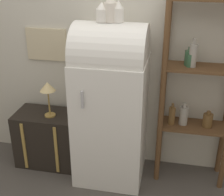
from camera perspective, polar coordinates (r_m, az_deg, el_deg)
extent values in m
plane|color=#4C4742|center=(3.19, -1.16, -16.14)|extent=(12.00, 12.00, 0.00)
cube|color=beige|center=(3.06, 1.02, 10.82)|extent=(7.00, 0.05, 2.70)
cube|color=#C6B793|center=(3.26, -11.86, 9.55)|extent=(0.42, 0.02, 0.32)
cube|color=white|center=(3.03, -0.22, -4.14)|extent=(0.66, 0.60, 1.24)
cylinder|color=white|center=(2.77, -0.24, 7.98)|extent=(0.64, 0.57, 0.57)
cylinder|color=#B7B7BC|center=(2.64, -5.47, -0.32)|extent=(0.02, 0.02, 0.16)
cube|color=black|center=(3.45, -11.68, -7.17)|extent=(0.63, 0.39, 0.59)
cube|color=#AD8942|center=(3.36, -15.77, -8.52)|extent=(0.03, 0.01, 0.53)
cube|color=#AD8942|center=(3.23, -10.16, -9.40)|extent=(0.03, 0.01, 0.53)
cylinder|color=brown|center=(2.86, 9.11, -0.39)|extent=(0.05, 0.05, 1.77)
cylinder|color=brown|center=(3.10, 9.39, 1.60)|extent=(0.05, 0.05, 1.77)
cube|color=brown|center=(3.12, 14.59, -4.97)|extent=(0.65, 0.29, 0.02)
cube|color=brown|center=(2.88, 15.83, 5.31)|extent=(0.65, 0.29, 0.02)
cylinder|color=#335B3D|center=(2.88, 13.96, 7.11)|extent=(0.09, 0.09, 0.13)
cylinder|color=#335B3D|center=(2.86, 14.13, 8.68)|extent=(0.03, 0.03, 0.03)
cylinder|color=#335B3D|center=(2.84, 14.05, 6.67)|extent=(0.06, 0.06, 0.11)
cylinder|color=#335B3D|center=(2.82, 14.20, 8.05)|extent=(0.02, 0.02, 0.03)
cylinder|color=#9E998E|center=(2.83, 14.57, 7.50)|extent=(0.07, 0.07, 0.20)
cylinder|color=#9E998E|center=(2.80, 14.85, 9.97)|extent=(0.03, 0.03, 0.05)
cylinder|color=brown|center=(3.10, 17.10, -3.94)|extent=(0.09, 0.09, 0.13)
cylinder|color=brown|center=(3.06, 17.29, -2.59)|extent=(0.04, 0.04, 0.03)
cylinder|color=#9E998E|center=(3.07, 12.96, -3.17)|extent=(0.08, 0.08, 0.18)
cylinder|color=#9E998E|center=(3.02, 13.16, -1.28)|extent=(0.03, 0.03, 0.05)
cylinder|color=brown|center=(3.05, 10.88, -3.22)|extent=(0.06, 0.06, 0.18)
cylinder|color=brown|center=(3.00, 11.05, -1.38)|extent=(0.03, 0.03, 0.04)
cylinder|color=white|center=(2.70, -1.85, 14.88)|extent=(0.10, 0.10, 0.11)
cone|color=white|center=(2.69, -1.88, 16.62)|extent=(0.08, 0.08, 0.06)
cylinder|color=silver|center=(2.70, -0.14, 15.41)|extent=(0.11, 0.11, 0.16)
cylinder|color=white|center=(2.69, 1.18, 14.92)|extent=(0.09, 0.09, 0.12)
cone|color=white|center=(2.67, 1.20, 16.81)|extent=(0.08, 0.08, 0.06)
cylinder|color=#AD8942|center=(3.24, -11.25, -3.08)|extent=(0.11, 0.11, 0.02)
cylinder|color=#AD8942|center=(3.18, -11.45, -0.86)|extent=(0.02, 0.02, 0.26)
cone|color=#DBC184|center=(3.11, -11.72, 2.08)|extent=(0.16, 0.16, 0.09)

